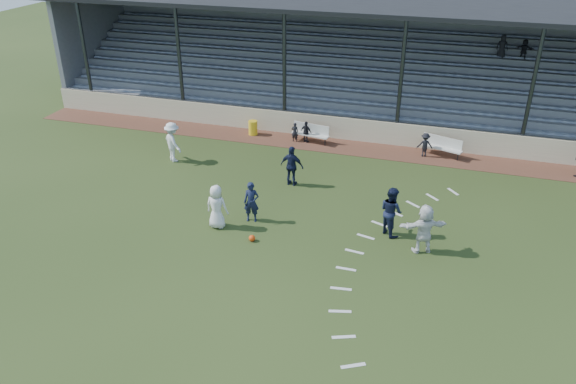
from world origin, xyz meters
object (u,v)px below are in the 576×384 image
at_px(bench_right, 442,145).
at_px(trash_bin, 253,128).
at_px(bench_left, 311,131).
at_px(player_navy_lead, 251,202).
at_px(player_white_lead, 217,207).
at_px(football, 252,238).

distance_m(bench_right, trash_bin, 9.86).
xyz_separation_m(bench_left, trash_bin, (-3.22, 0.07, -0.18)).
xyz_separation_m(bench_left, bench_right, (6.63, 0.17, 0.00)).
bearing_deg(trash_bin, bench_left, -1.18).
bearing_deg(player_navy_lead, player_white_lead, -155.25).
height_order(bench_left, football, bench_left).
height_order(bench_left, player_white_lead, player_white_lead).
distance_m(bench_left, bench_right, 6.63).
distance_m(football, player_navy_lead, 1.67).
distance_m(bench_left, player_white_lead, 9.43).
height_order(player_white_lead, player_navy_lead, player_white_lead).
bearing_deg(bench_right, trash_bin, -160.72).
relative_size(bench_left, trash_bin, 2.66).
xyz_separation_m(trash_bin, player_white_lead, (2.01, -9.41, 0.48)).
bearing_deg(football, trash_bin, 109.99).
height_order(bench_left, bench_right, same).
bearing_deg(football, player_white_lead, 160.17).
bearing_deg(player_navy_lead, football, -82.04).
xyz_separation_m(bench_left, player_white_lead, (-1.21, -9.34, 0.30)).
relative_size(bench_right, player_navy_lead, 1.23).
bearing_deg(player_white_lead, bench_right, -129.44).
bearing_deg(player_navy_lead, bench_left, 76.85).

